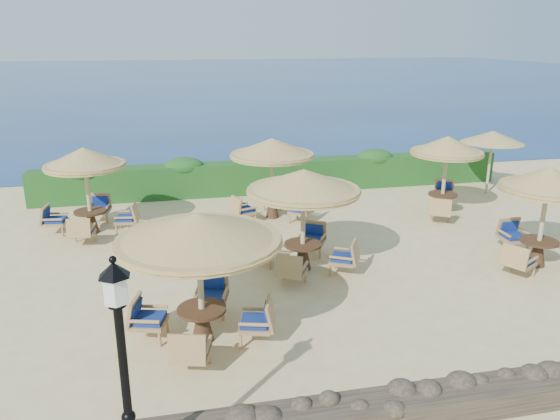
# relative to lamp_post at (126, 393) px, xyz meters

# --- Properties ---
(ground) EXTENTS (120.00, 120.00, 0.00)m
(ground) POSITION_rel_lamp_post_xyz_m (4.80, 6.80, -1.55)
(ground) COLOR beige
(ground) RESTS_ON ground
(sea) EXTENTS (160.00, 160.00, 0.00)m
(sea) POSITION_rel_lamp_post_xyz_m (4.80, 76.80, -1.55)
(sea) COLOR navy
(sea) RESTS_ON ground
(hedge) EXTENTS (18.00, 0.90, 1.20)m
(hedge) POSITION_rel_lamp_post_xyz_m (4.80, 14.00, -0.95)
(hedge) COLOR #164416
(hedge) RESTS_ON ground
(stone_wall) EXTENTS (15.00, 0.65, 0.44)m
(stone_wall) POSITION_rel_lamp_post_xyz_m (4.80, 0.60, -1.33)
(stone_wall) COLOR brown
(stone_wall) RESTS_ON ground
(lamp_post) EXTENTS (0.44, 0.44, 3.31)m
(lamp_post) POSITION_rel_lamp_post_xyz_m (0.00, 0.00, 0.00)
(lamp_post) COLOR black
(lamp_post) RESTS_ON ground
(extra_parasol) EXTENTS (2.30, 2.30, 2.41)m
(extra_parasol) POSITION_rel_lamp_post_xyz_m (12.60, 12.00, 0.62)
(extra_parasol) COLOR tan
(extra_parasol) RESTS_ON ground
(cafe_set_0) EXTENTS (3.18, 3.18, 2.65)m
(cafe_set_0) POSITION_rel_lamp_post_xyz_m (1.16, 3.64, 0.36)
(cafe_set_0) COLOR tan
(cafe_set_0) RESTS_ON ground
(cafe_set_1) EXTENTS (2.86, 2.86, 2.65)m
(cafe_set_1) POSITION_rel_lamp_post_xyz_m (3.95, 6.59, 0.29)
(cafe_set_1) COLOR tan
(cafe_set_1) RESTS_ON ground
(cafe_set_2) EXTENTS (2.77, 2.59, 2.65)m
(cafe_set_2) POSITION_rel_lamp_post_xyz_m (10.02, 5.52, 0.25)
(cafe_set_2) COLOR tan
(cafe_set_2) RESTS_ON ground
(cafe_set_3) EXTENTS (2.87, 2.87, 2.65)m
(cafe_set_3) POSITION_rel_lamp_post_xyz_m (-1.69, 10.59, 0.14)
(cafe_set_3) COLOR tan
(cafe_set_3) RESTS_ON ground
(cafe_set_4) EXTENTS (2.80, 2.81, 2.65)m
(cafe_set_4) POSITION_rel_lamp_post_xyz_m (4.02, 10.89, 0.34)
(cafe_set_4) COLOR tan
(cafe_set_4) RESTS_ON ground
(cafe_set_5) EXTENTS (2.38, 2.77, 2.65)m
(cafe_set_5) POSITION_rel_lamp_post_xyz_m (9.70, 10.06, 0.36)
(cafe_set_5) COLOR tan
(cafe_set_5) RESTS_ON ground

